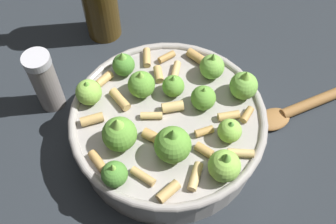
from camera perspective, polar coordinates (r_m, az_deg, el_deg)
ground_plane at (r=0.56m, az=0.00°, el=-4.10°), size 2.40×2.40×0.00m
cooking_pan at (r=0.52m, az=0.02°, el=-1.93°), size 0.25×0.25×0.12m
pepper_shaker at (r=0.58m, az=-17.28°, el=4.24°), size 0.04×0.04×0.10m
wooden_spoon at (r=0.62m, az=20.22°, el=1.32°), size 0.15×0.19×0.02m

